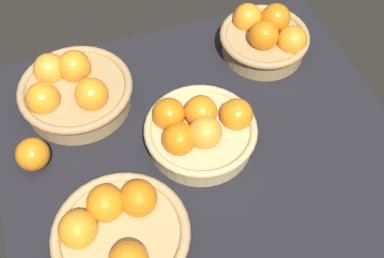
% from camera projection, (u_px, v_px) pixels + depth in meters
% --- Properties ---
extents(market_tray, '(0.84, 0.72, 0.03)m').
position_uv_depth(market_tray, '(200.00, 146.00, 1.07)').
color(market_tray, black).
rests_on(market_tray, ground).
extents(basket_near_left, '(0.25, 0.25, 0.10)m').
position_uv_depth(basket_near_left, '(119.00, 233.00, 0.90)').
color(basket_near_left, tan).
rests_on(basket_near_left, market_tray).
extents(basket_far_right, '(0.21, 0.21, 0.11)m').
position_uv_depth(basket_far_right, '(266.00, 37.00, 1.18)').
color(basket_far_right, tan).
rests_on(basket_far_right, market_tray).
extents(basket_center, '(0.23, 0.23, 0.10)m').
position_uv_depth(basket_center, '(199.00, 129.00, 1.03)').
color(basket_center, tan).
rests_on(basket_center, market_tray).
extents(basket_far_left, '(0.25, 0.25, 0.11)m').
position_uv_depth(basket_far_left, '(74.00, 90.00, 1.09)').
color(basket_far_left, tan).
rests_on(basket_far_left, market_tray).
extents(loose_orange_front_gap, '(0.07, 0.07, 0.07)m').
position_uv_depth(loose_orange_front_gap, '(33.00, 154.00, 1.00)').
color(loose_orange_front_gap, orange).
rests_on(loose_orange_front_gap, market_tray).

